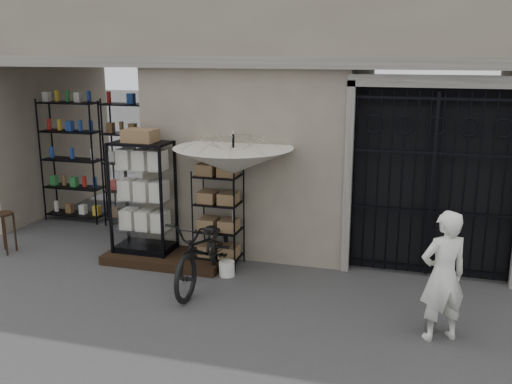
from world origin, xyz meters
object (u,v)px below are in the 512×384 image
(steel_bollard, at_px, (432,304))
(shopkeeper, at_px, (438,338))
(market_umbrella, at_px, (233,153))
(display_cabinet, at_px, (143,203))
(bicycle, at_px, (205,284))
(wooden_stool, at_px, (4,232))
(white_bucket, at_px, (227,269))
(wire_rack, at_px, (219,219))

(steel_bollard, distance_m, shopkeeper, 0.42)
(steel_bollard, bearing_deg, market_umbrella, 156.71)
(display_cabinet, distance_m, shopkeeper, 5.04)
(bicycle, relative_size, wooden_stool, 2.87)
(market_umbrella, distance_m, white_bucket, 1.80)
(display_cabinet, distance_m, steel_bollard, 4.84)
(market_umbrella, xyz_separation_m, wooden_stool, (-4.08, -0.35, -1.52))
(steel_bollard, bearing_deg, white_bucket, 161.46)
(market_umbrella, height_order, white_bucket, market_umbrella)
(bicycle, distance_m, shopkeeper, 3.44)
(steel_bollard, height_order, shopkeeper, steel_bollard)
(bicycle, bearing_deg, display_cabinet, 152.15)
(display_cabinet, height_order, wooden_stool, display_cabinet)
(bicycle, bearing_deg, wire_rack, 94.73)
(display_cabinet, xyz_separation_m, wooden_stool, (-2.48, -0.41, -0.60))
(wire_rack, xyz_separation_m, wooden_stool, (-3.77, -0.48, -0.40))
(white_bucket, relative_size, steel_bollard, 0.32)
(display_cabinet, relative_size, steel_bollard, 2.65)
(market_umbrella, height_order, bicycle, market_umbrella)
(wire_rack, distance_m, steel_bollard, 3.63)
(wire_rack, distance_m, bicycle, 1.12)
(white_bucket, distance_m, shopkeeper, 3.36)
(bicycle, bearing_deg, steel_bollard, -10.76)
(market_umbrella, bearing_deg, bicycle, -110.12)
(shopkeeper, bearing_deg, wooden_stool, -37.44)
(bicycle, bearing_deg, wooden_stool, 175.45)
(market_umbrella, relative_size, steel_bollard, 3.49)
(display_cabinet, bearing_deg, wire_rack, 22.50)
(wire_rack, height_order, market_umbrella, market_umbrella)
(white_bucket, xyz_separation_m, wooden_stool, (-4.05, -0.08, 0.26))
(display_cabinet, height_order, market_umbrella, market_umbrella)
(display_cabinet, height_order, shopkeeper, display_cabinet)
(wire_rack, bearing_deg, shopkeeper, -11.85)
(bicycle, xyz_separation_m, shopkeeper, (3.35, -0.78, 0.00))
(display_cabinet, bearing_deg, market_umbrella, 17.12)
(display_cabinet, height_order, wire_rack, display_cabinet)
(steel_bollard, bearing_deg, bicycle, 169.09)
(white_bucket, bearing_deg, market_umbrella, 82.52)
(market_umbrella, height_order, wooden_stool, market_umbrella)
(wooden_stool, relative_size, steel_bollard, 0.95)
(wire_rack, distance_m, market_umbrella, 1.16)
(display_cabinet, xyz_separation_m, wire_rack, (1.30, 0.08, -0.20))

